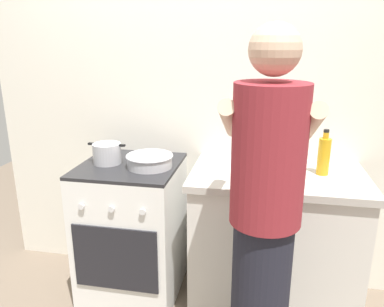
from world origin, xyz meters
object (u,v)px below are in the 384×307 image
Objects in this scene: pot at (107,153)px; spice_bottle at (278,166)px; mixing_bowl at (150,160)px; utensil_crock at (245,148)px; person at (264,229)px; oil_bottle at (324,156)px; stove_range at (133,230)px.

pot is 1.04m from spice_bottle.
mixing_bowl is 0.86× the size of utensil_crock.
mixing_bowl is at bearing -177.89° from spice_bottle.
utensil_crock is at bearing 137.30° from spice_bottle.
person is (0.13, -0.80, -0.13)m from utensil_crock.
spice_bottle reaches higher than mixing_bowl.
utensil_crock is at bearing 161.54° from oil_bottle.
spice_bottle is at bearing -42.70° from utensil_crock.
utensil_crock is at bearing 20.82° from mixing_bowl.
pot reaches higher than mixing_bowl.
spice_bottle is at bearing 0.38° from pot.
oil_bottle is (0.45, -0.15, 0.02)m from utensil_crock.
spice_bottle is at bearing -172.01° from oil_bottle.
person is (-0.07, -0.61, -0.09)m from spice_bottle.
person reaches higher than mixing_bowl.
mixing_bowl is at bearing -159.18° from utensil_crock.
oil_bottle reaches higher than pot.
spice_bottle is 0.26m from oil_bottle.
pot reaches higher than spice_bottle.
oil_bottle reaches higher than stove_range.
oil_bottle is at bearing 1.87° from stove_range.
oil_bottle is at bearing 3.57° from mixing_bowl.
mixing_bowl is 0.76m from spice_bottle.
stove_range is at bearing -178.13° from oil_bottle.
pot is at bearing 147.97° from person.
oil_bottle is at bearing 63.75° from person.
spice_bottle is 0.62m from person.
pot is at bearing -178.14° from oil_bottle.
utensil_crock is 0.27m from spice_bottle.
oil_bottle is (1.28, 0.04, 0.05)m from pot.
mixing_bowl is 0.60m from utensil_crock.
mixing_bowl is at bearing -4.30° from pot.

